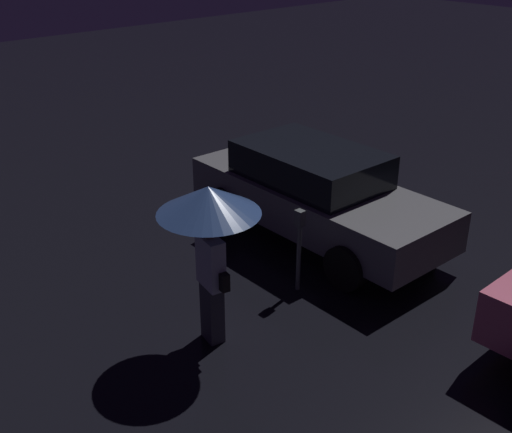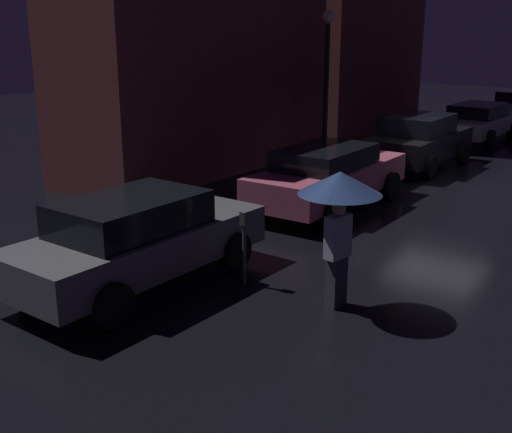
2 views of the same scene
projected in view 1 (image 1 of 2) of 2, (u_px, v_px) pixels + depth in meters
name	position (u px, v px, depth m)	size (l,w,h in m)	color
parked_car_grey	(315.00, 192.00, 10.09)	(4.40, 1.90, 1.47)	slate
pedestrian_with_umbrella	(209.00, 215.00, 7.19)	(1.19, 1.19, 2.03)	#383842
parking_meter	(299.00, 241.00, 8.62)	(0.12, 0.10, 1.21)	#4C5154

